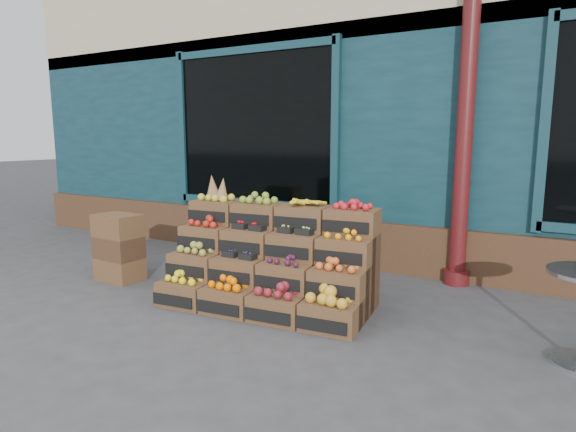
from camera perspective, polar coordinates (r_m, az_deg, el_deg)
The scene contains 5 objects.
ground at distance 4.35m, azimuth -2.37°, elevation -12.68°, with size 60.00×60.00×0.00m, color #3E3E40.
shop_facade at distance 8.81m, azimuth 16.11°, elevation 14.03°, with size 12.00×6.24×4.80m.
crate_display at distance 4.75m, azimuth -2.03°, elevation -5.88°, with size 2.07×1.16×1.24m.
spare_crates at distance 5.83m, azimuth -19.41°, elevation -3.53°, with size 0.53×0.38×0.76m.
shopkeeper at distance 7.41m, azimuth -0.71°, elevation 3.77°, with size 0.66×0.43×1.81m, color #195A1C.
Camera 1 is at (2.16, -3.40, 1.64)m, focal length 30.00 mm.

